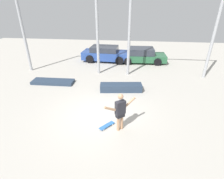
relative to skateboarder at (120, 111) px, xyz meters
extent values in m
plane|color=#B2ADA3|center=(-1.00, 0.97, -0.97)|extent=(36.00, 36.00, 0.00)
cylinder|color=tan|center=(-0.07, -0.06, -0.56)|extent=(0.13, 0.13, 0.82)
cylinder|color=tan|center=(0.07, 0.06, -0.56)|extent=(0.13, 0.13, 0.82)
cube|color=black|center=(0.00, 0.00, -0.22)|extent=(0.41, 0.38, 0.18)
cube|color=#26262D|center=(0.00, 0.00, 0.15)|extent=(0.47, 0.43, 0.59)
sphere|color=tan|center=(0.00, 0.00, 0.66)|extent=(0.23, 0.23, 0.23)
cylinder|color=tan|center=(-0.39, -0.31, 0.26)|extent=(0.47, 0.40, 0.36)
cylinder|color=tan|center=(0.39, 0.31, 0.26)|extent=(0.47, 0.40, 0.36)
cube|color=#2D66B2|center=(-0.59, 0.10, -0.90)|extent=(0.66, 0.73, 0.01)
cylinder|color=silver|center=(-0.50, 0.37, -0.94)|extent=(0.06, 0.06, 0.05)
cylinder|color=silver|center=(-0.33, 0.23, -0.94)|extent=(0.06, 0.06, 0.05)
cylinder|color=silver|center=(-0.84, -0.04, -0.94)|extent=(0.06, 0.06, 0.05)
cylinder|color=silver|center=(-0.68, -0.18, -0.94)|extent=(0.06, 0.06, 0.05)
cube|color=#28384C|center=(-0.21, 3.67, -0.75)|extent=(2.63, 0.99, 0.44)
cube|color=#28384C|center=(-4.88, 4.28, -0.88)|extent=(2.81, 0.95, 0.19)
cylinder|color=#A5A8AD|center=(-7.63, 6.45, 2.14)|extent=(0.20, 0.20, 6.23)
cylinder|color=#A5A8AD|center=(-2.11, 6.45, 2.14)|extent=(0.20, 0.20, 6.23)
cylinder|color=#A5A8AD|center=(0.12, 6.45, 2.14)|extent=(0.20, 0.20, 6.23)
cylinder|color=#A5A8AD|center=(5.64, 6.45, 2.14)|extent=(0.20, 0.20, 6.23)
cube|color=#284793|center=(-1.96, 9.57, -0.43)|extent=(4.40, 2.03, 0.70)
cube|color=#2D333D|center=(-2.13, 9.58, 0.15)|extent=(2.46, 1.77, 0.45)
cylinder|color=black|center=(-0.58, 10.36, -0.61)|extent=(0.73, 0.26, 0.72)
cylinder|color=black|center=(-0.68, 8.62, -0.61)|extent=(0.73, 0.26, 0.72)
cylinder|color=black|center=(-3.24, 10.52, -0.61)|extent=(0.73, 0.26, 0.72)
cylinder|color=black|center=(-3.35, 8.78, -0.61)|extent=(0.73, 0.26, 0.72)
cube|color=#28603D|center=(1.28, 9.56, -0.51)|extent=(4.22, 1.91, 0.56)
cube|color=#2D333D|center=(1.11, 9.55, 0.05)|extent=(2.35, 1.70, 0.56)
cylinder|color=black|center=(2.53, 10.46, -0.64)|extent=(0.66, 0.25, 0.65)
cylinder|color=black|center=(2.60, 8.76, -0.64)|extent=(0.66, 0.25, 0.65)
cylinder|color=black|center=(-0.04, 10.36, -0.64)|extent=(0.66, 0.25, 0.65)
cylinder|color=black|center=(0.03, 8.65, -0.64)|extent=(0.66, 0.25, 0.65)
camera|label=1|loc=(0.35, -6.01, 4.04)|focal=28.00mm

